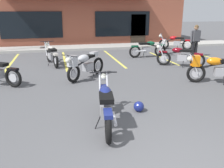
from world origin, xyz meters
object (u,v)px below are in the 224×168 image
(motorcycle_foreground_classic, at_px, (106,105))
(motorcycle_orange_scrambler, at_px, (175,42))
(motorcycle_red_sportbike, at_px, (148,48))
(helmet_on_pavement, at_px, (139,106))
(motorcycle_black_cruiser, at_px, (180,56))
(person_in_shorts_foreground, at_px, (195,39))
(motorcycle_blue_standard, at_px, (52,55))
(motorcycle_silver_naked, at_px, (85,64))
(motorcycle_green_cafe_racer, at_px, (215,68))

(motorcycle_foreground_classic, xyz_separation_m, motorcycle_orange_scrambler, (6.37, 9.24, 0.00))
(motorcycle_red_sportbike, height_order, helmet_on_pavement, motorcycle_red_sportbike)
(motorcycle_orange_scrambler, bearing_deg, motorcycle_black_cruiser, -114.88)
(person_in_shorts_foreground, bearing_deg, motorcycle_red_sportbike, 166.73)
(motorcycle_blue_standard, bearing_deg, motorcycle_silver_naked, -66.06)
(motorcycle_foreground_classic, distance_m, helmet_on_pavement, 1.12)
(motorcycle_foreground_classic, bearing_deg, motorcycle_red_sportbike, 62.36)
(motorcycle_orange_scrambler, bearing_deg, motorcycle_foreground_classic, -124.58)
(motorcycle_green_cafe_racer, xyz_separation_m, helmet_on_pavement, (-3.31, -1.73, -0.40))
(motorcycle_silver_naked, bearing_deg, motorcycle_green_cafe_racer, -20.34)
(motorcycle_red_sportbike, relative_size, motorcycle_orange_scrambler, 1.13)
(motorcycle_silver_naked, height_order, motorcycle_green_cafe_racer, same)
(motorcycle_blue_standard, xyz_separation_m, motorcycle_green_cafe_racer, (5.40, -4.19, 0.07))
(motorcycle_red_sportbike, distance_m, motorcycle_blue_standard, 5.00)
(motorcycle_foreground_classic, bearing_deg, motorcycle_silver_naked, 89.81)
(motorcycle_black_cruiser, bearing_deg, person_in_shorts_foreground, 45.40)
(motorcycle_black_cruiser, distance_m, person_in_shorts_foreground, 2.65)
(motorcycle_black_cruiser, height_order, motorcycle_green_cafe_racer, same)
(motorcycle_silver_naked, height_order, person_in_shorts_foreground, person_in_shorts_foreground)
(motorcycle_silver_naked, distance_m, motorcycle_green_cafe_racer, 4.51)
(motorcycle_silver_naked, distance_m, person_in_shorts_foreground, 6.78)
(motorcycle_black_cruiser, bearing_deg, helmet_on_pavement, -128.19)
(motorcycle_black_cruiser, height_order, person_in_shorts_foreground, person_in_shorts_foreground)
(helmet_on_pavement, bearing_deg, motorcycle_blue_standard, 109.43)
(motorcycle_silver_naked, height_order, motorcycle_orange_scrambler, same)
(motorcycle_blue_standard, height_order, person_in_shorts_foreground, person_in_shorts_foreground)
(motorcycle_green_cafe_racer, bearing_deg, helmet_on_pavement, -152.37)
(motorcycle_red_sportbike, relative_size, motorcycle_blue_standard, 1.01)
(motorcycle_green_cafe_racer, bearing_deg, motorcycle_blue_standard, 142.15)
(motorcycle_green_cafe_racer, height_order, person_in_shorts_foreground, person_in_shorts_foreground)
(motorcycle_foreground_classic, relative_size, helmet_on_pavement, 8.09)
(motorcycle_green_cafe_racer, bearing_deg, motorcycle_foreground_classic, -152.04)
(motorcycle_silver_naked, bearing_deg, motorcycle_foreground_classic, -90.19)
(motorcycle_red_sportbike, relative_size, helmet_on_pavement, 8.11)
(motorcycle_orange_scrambler, distance_m, person_in_shorts_foreground, 2.62)
(motorcycle_orange_scrambler, xyz_separation_m, person_in_shorts_foreground, (-0.22, -2.56, 0.49))
(helmet_on_pavement, bearing_deg, motorcycle_red_sportbike, 66.99)
(motorcycle_foreground_classic, relative_size, motorcycle_green_cafe_racer, 1.04)
(motorcycle_orange_scrambler, relative_size, person_in_shorts_foreground, 1.11)
(motorcycle_red_sportbike, height_order, motorcycle_orange_scrambler, same)
(motorcycle_red_sportbike, distance_m, motorcycle_silver_naked, 5.09)
(motorcycle_silver_naked, relative_size, motorcycle_orange_scrambler, 0.89)
(motorcycle_green_cafe_racer, bearing_deg, motorcycle_orange_scrambler, 73.09)
(motorcycle_silver_naked, bearing_deg, motorcycle_blue_standard, 113.94)
(motorcycle_blue_standard, distance_m, helmet_on_pavement, 6.29)
(person_in_shorts_foreground, height_order, helmet_on_pavement, person_in_shorts_foreground)
(motorcycle_red_sportbike, xyz_separation_m, person_in_shorts_foreground, (2.36, -0.56, 0.49))
(motorcycle_foreground_classic, distance_m, motorcycle_black_cruiser, 6.47)
(person_in_shorts_foreground, bearing_deg, motorcycle_green_cafe_racer, -113.29)
(motorcycle_silver_naked, bearing_deg, motorcycle_orange_scrambler, 40.43)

